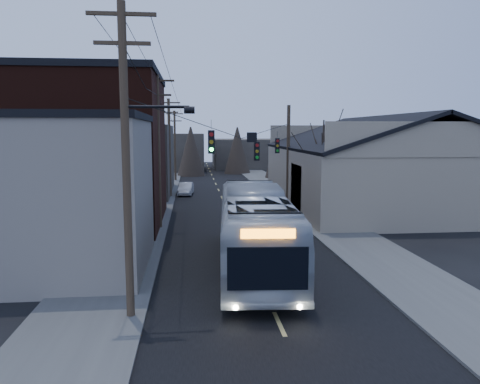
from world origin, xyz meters
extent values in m
plane|color=black|center=(0.00, 0.00, 0.00)|extent=(160.00, 160.00, 0.00)
cube|color=black|center=(0.00, 30.00, 0.01)|extent=(9.00, 110.00, 0.02)
cube|color=#474744|center=(-6.50, 30.00, 0.06)|extent=(4.00, 110.00, 0.12)
cube|color=#474744|center=(6.50, 30.00, 0.06)|extent=(4.00, 110.00, 0.12)
cube|color=#6E655B|center=(-9.00, 9.00, 3.50)|extent=(8.00, 8.00, 7.00)
cube|color=black|center=(-10.00, 20.00, 5.00)|extent=(10.00, 12.00, 10.00)
cube|color=#37312C|center=(-9.50, 36.00, 3.50)|extent=(9.00, 14.00, 7.00)
cube|color=#7F715C|center=(13.00, 25.00, 2.50)|extent=(16.00, 20.00, 5.00)
cube|color=black|center=(9.00, 25.00, 6.30)|extent=(8.16, 20.60, 2.86)
cube|color=black|center=(17.00, 25.00, 6.30)|extent=(8.16, 20.60, 2.86)
cube|color=#37312C|center=(-6.00, 65.00, 3.00)|extent=(10.00, 12.00, 6.00)
cube|color=#37312C|center=(7.00, 70.00, 2.50)|extent=(12.00, 14.00, 5.00)
cone|color=black|center=(6.50, 20.00, 3.60)|extent=(0.40, 0.40, 7.20)
cylinder|color=#382B1E|center=(-5.00, 3.00, 5.25)|extent=(0.28, 0.28, 10.50)
cube|color=#382B1E|center=(-5.00, 3.00, 10.10)|extent=(2.20, 0.12, 0.12)
cylinder|color=#382B1E|center=(-5.00, 18.00, 5.00)|extent=(0.28, 0.28, 10.00)
cube|color=#382B1E|center=(-5.00, 18.00, 9.60)|extent=(2.20, 0.12, 0.12)
cylinder|color=#382B1E|center=(-5.00, 33.00, 4.75)|extent=(0.28, 0.28, 9.50)
cube|color=#382B1E|center=(-5.00, 33.00, 9.10)|extent=(2.20, 0.12, 0.12)
cylinder|color=#382B1E|center=(-5.00, 48.00, 4.50)|extent=(0.28, 0.28, 9.00)
cube|color=#382B1E|center=(-5.00, 48.00, 8.60)|extent=(2.20, 0.12, 0.12)
cylinder|color=#382B1E|center=(5.00, 25.00, 4.25)|extent=(0.28, 0.28, 8.50)
cube|color=black|center=(-2.00, 7.50, 5.95)|extent=(0.28, 0.20, 1.00)
cube|color=black|center=(0.60, 12.00, 5.35)|extent=(0.28, 0.20, 1.00)
cube|color=black|center=(2.80, 18.00, 5.45)|extent=(0.28, 0.20, 1.00)
imported|color=#A8AEB4|center=(0.07, 8.62, 1.85)|extent=(4.05, 13.48, 3.70)
imported|color=#B6B9BF|center=(-3.51, 34.44, 0.63)|extent=(1.63, 3.91, 1.26)
camera|label=1|loc=(-2.83, -12.71, 6.41)|focal=35.00mm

